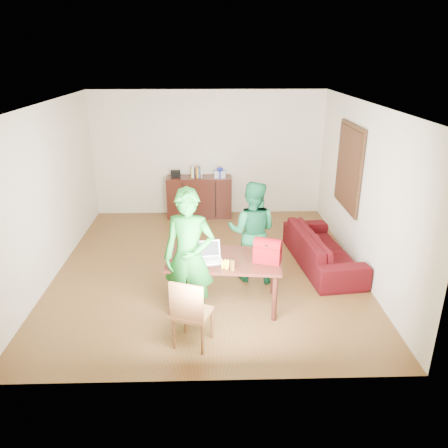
{
  "coord_description": "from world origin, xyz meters",
  "views": [
    {
      "loc": [
        0.08,
        -6.64,
        3.41
      ],
      "look_at": [
        0.24,
        -0.96,
        1.17
      ],
      "focal_mm": 35.0,
      "sensor_mm": 36.0,
      "label": 1
    }
  ],
  "objects_px": {
    "person_far": "(252,231)",
    "laptop": "(210,258)",
    "table": "(224,264)",
    "sofa": "(322,248)",
    "red_bag": "(268,253)",
    "bottle": "(232,264)",
    "chair": "(193,325)",
    "person_near": "(189,257)"
  },
  "relations": [
    {
      "from": "person_far",
      "to": "laptop",
      "type": "xyz_separation_m",
      "value": [
        -0.66,
        -0.88,
        -0.03
      ]
    },
    {
      "from": "table",
      "to": "sofa",
      "type": "bearing_deg",
      "value": 41.57
    },
    {
      "from": "table",
      "to": "red_bag",
      "type": "relative_size",
      "value": 4.51
    },
    {
      "from": "red_bag",
      "to": "table",
      "type": "bearing_deg",
      "value": -171.68
    },
    {
      "from": "person_far",
      "to": "bottle",
      "type": "distance_m",
      "value": 1.21
    },
    {
      "from": "chair",
      "to": "person_near",
      "type": "xyz_separation_m",
      "value": [
        -0.05,
        0.57,
        0.65
      ]
    },
    {
      "from": "laptop",
      "to": "sofa",
      "type": "xyz_separation_m",
      "value": [
        1.91,
        1.31,
        -0.48
      ]
    },
    {
      "from": "laptop",
      "to": "table",
      "type": "bearing_deg",
      "value": 15.37
    },
    {
      "from": "laptop",
      "to": "sofa",
      "type": "bearing_deg",
      "value": 25.37
    },
    {
      "from": "table",
      "to": "person_far",
      "type": "relative_size",
      "value": 1.02
    },
    {
      "from": "bottle",
      "to": "red_bag",
      "type": "bearing_deg",
      "value": 26.86
    },
    {
      "from": "table",
      "to": "chair",
      "type": "relative_size",
      "value": 1.76
    },
    {
      "from": "sofa",
      "to": "person_near",
      "type": "bearing_deg",
      "value": 119.09
    },
    {
      "from": "bottle",
      "to": "red_bag",
      "type": "xyz_separation_m",
      "value": [
        0.49,
        0.25,
        0.05
      ]
    },
    {
      "from": "person_near",
      "to": "person_far",
      "type": "xyz_separation_m",
      "value": [
        0.92,
        1.14,
        -0.12
      ]
    },
    {
      "from": "person_far",
      "to": "sofa",
      "type": "bearing_deg",
      "value": -147.55
    },
    {
      "from": "person_near",
      "to": "red_bag",
      "type": "xyz_separation_m",
      "value": [
        1.06,
        0.24,
        -0.06
      ]
    },
    {
      "from": "chair",
      "to": "person_far",
      "type": "relative_size",
      "value": 0.58
    },
    {
      "from": "person_far",
      "to": "sofa",
      "type": "height_order",
      "value": "person_far"
    },
    {
      "from": "chair",
      "to": "red_bag",
      "type": "relative_size",
      "value": 2.56
    },
    {
      "from": "table",
      "to": "chair",
      "type": "bearing_deg",
      "value": -108.25
    },
    {
      "from": "chair",
      "to": "person_near",
      "type": "relative_size",
      "value": 0.51
    },
    {
      "from": "table",
      "to": "red_bag",
      "type": "bearing_deg",
      "value": -5.28
    },
    {
      "from": "person_near",
      "to": "laptop",
      "type": "relative_size",
      "value": 4.95
    },
    {
      "from": "bottle",
      "to": "red_bag",
      "type": "distance_m",
      "value": 0.55
    },
    {
      "from": "person_near",
      "to": "red_bag",
      "type": "distance_m",
      "value": 1.08
    },
    {
      "from": "person_far",
      "to": "laptop",
      "type": "bearing_deg",
      "value": 66.44
    },
    {
      "from": "person_near",
      "to": "red_bag",
      "type": "relative_size",
      "value": 5.06
    },
    {
      "from": "chair",
      "to": "person_near",
      "type": "distance_m",
      "value": 0.87
    },
    {
      "from": "chair",
      "to": "bottle",
      "type": "relative_size",
      "value": 5.45
    },
    {
      "from": "bottle",
      "to": "sofa",
      "type": "distance_m",
      "value": 2.32
    },
    {
      "from": "table",
      "to": "red_bag",
      "type": "xyz_separation_m",
      "value": [
        0.59,
        -0.12,
        0.23
      ]
    },
    {
      "from": "person_near",
      "to": "person_far",
      "type": "height_order",
      "value": "person_near"
    },
    {
      "from": "sofa",
      "to": "table",
      "type": "bearing_deg",
      "value": 118.72
    },
    {
      "from": "laptop",
      "to": "sofa",
      "type": "height_order",
      "value": "laptop"
    },
    {
      "from": "laptop",
      "to": "bottle",
      "type": "distance_m",
      "value": 0.41
    },
    {
      "from": "table",
      "to": "person_far",
      "type": "xyz_separation_m",
      "value": [
        0.46,
        0.78,
        0.16
      ]
    },
    {
      "from": "table",
      "to": "chair",
      "type": "height_order",
      "value": "chair"
    },
    {
      "from": "chair",
      "to": "table",
      "type": "bearing_deg",
      "value": 85.16
    },
    {
      "from": "table",
      "to": "sofa",
      "type": "xyz_separation_m",
      "value": [
        1.71,
        1.22,
        -0.34
      ]
    },
    {
      "from": "table",
      "to": "person_near",
      "type": "distance_m",
      "value": 0.65
    },
    {
      "from": "chair",
      "to": "person_near",
      "type": "height_order",
      "value": "person_near"
    }
  ]
}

